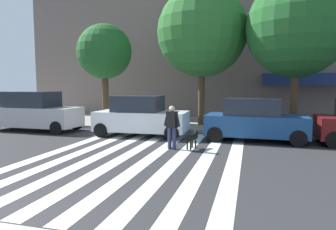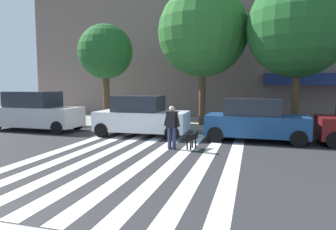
% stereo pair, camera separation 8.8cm
% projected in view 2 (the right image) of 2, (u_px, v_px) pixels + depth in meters
% --- Properties ---
extents(ground_plane, '(160.00, 160.00, 0.00)m').
position_uv_depth(ground_plane, '(113.00, 155.00, 10.56)').
color(ground_plane, '#2B2B2D').
extents(sidewalk_far, '(80.00, 6.00, 0.15)m').
position_uv_depth(sidewalk_far, '(174.00, 123.00, 18.74)').
color(sidewalk_far, '#979491').
rests_on(sidewalk_far, ground_plane).
extents(crosswalk_stripes, '(6.75, 10.48, 0.01)m').
position_uv_depth(crosswalk_stripes, '(138.00, 156.00, 10.30)').
color(crosswalk_stripes, silver).
rests_on(crosswalk_stripes, ground_plane).
extents(parked_car_near_curb, '(4.79, 1.97, 2.06)m').
position_uv_depth(parked_car_near_curb, '(36.00, 112.00, 16.11)').
color(parked_car_near_curb, '#B6B4B7').
rests_on(parked_car_near_curb, ground_plane).
extents(parked_car_behind_first, '(4.37, 2.15, 1.90)m').
position_uv_depth(parked_car_behind_first, '(141.00, 117.00, 14.52)').
color(parked_car_behind_first, silver).
rests_on(parked_car_behind_first, ground_plane).
extents(parked_car_third_in_line, '(4.27, 2.09, 1.84)m').
position_uv_depth(parked_car_third_in_line, '(255.00, 120.00, 13.12)').
color(parked_car_third_in_line, navy).
rests_on(parked_car_third_in_line, ground_plane).
extents(street_tree_nearest, '(3.27, 3.27, 5.88)m').
position_uv_depth(street_tree_nearest, '(105.00, 52.00, 18.29)').
color(street_tree_nearest, '#4C3823').
rests_on(street_tree_nearest, sidewalk_far).
extents(street_tree_middle, '(4.98, 4.98, 7.67)m').
position_uv_depth(street_tree_middle, '(203.00, 32.00, 16.85)').
color(street_tree_middle, '#4C3823').
rests_on(street_tree_middle, sidewalk_far).
extents(street_tree_further, '(4.83, 4.83, 7.44)m').
position_uv_depth(street_tree_further, '(298.00, 27.00, 14.55)').
color(street_tree_further, '#4C3823').
rests_on(street_tree_further, sidewalk_far).
extents(pedestrian_dog_walker, '(0.70, 0.33, 1.64)m').
position_uv_depth(pedestrian_dog_walker, '(172.00, 125.00, 11.41)').
color(pedestrian_dog_walker, '#282D4C').
rests_on(pedestrian_dog_walker, ground_plane).
extents(dog_on_leash, '(0.43, 1.00, 0.65)m').
position_uv_depth(dog_on_leash, '(192.00, 137.00, 11.52)').
color(dog_on_leash, black).
rests_on(dog_on_leash, ground_plane).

